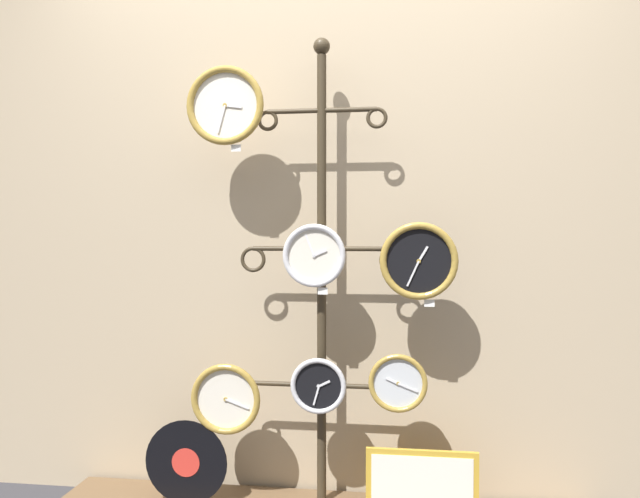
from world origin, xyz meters
The scene contains 13 objects.
shop_wall centered at (0.00, 0.57, 1.40)m, with size 4.40×0.04×2.80m.
display_stand centered at (0.00, 0.41, 0.60)m, with size 0.72×0.43×1.98m.
clock_top_left centered at (-0.38, 0.33, 1.70)m, with size 0.32×0.04×0.32m.
clock_middle_center centered at (-0.02, 0.33, 1.09)m, with size 0.26×0.04×0.26m.
clock_middle_right centered at (0.39, 0.33, 1.07)m, with size 0.31×0.04×0.31m.
clock_bottom_left centered at (-0.38, 0.32, 0.50)m, with size 0.29×0.04×0.29m.
clock_bottom_center centered at (0.00, 0.31, 0.57)m, with size 0.22×0.04×0.22m.
clock_bottom_right centered at (0.32, 0.32, 0.59)m, with size 0.23×0.04×0.23m.
vinyl_record centered at (-0.55, 0.31, 0.23)m, with size 0.35×0.01×0.35m.
picture_frame centered at (0.41, 0.31, 0.20)m, with size 0.44×0.02×0.27m.
price_tag_upper centered at (-0.34, 0.33, 1.53)m, with size 0.04×0.00×0.03m.
price_tag_mid centered at (0.01, 0.33, 0.95)m, with size 0.04×0.00×0.03m.
price_tag_lower centered at (0.44, 0.33, 0.91)m, with size 0.04×0.00×0.03m.
Camera 1 is at (0.34, -2.14, 1.18)m, focal length 35.00 mm.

